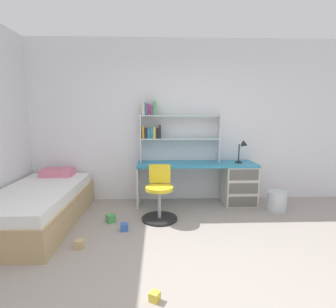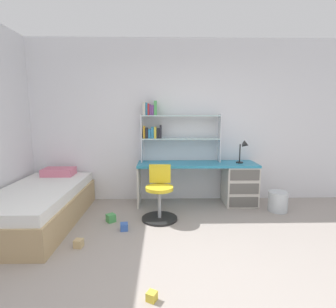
{
  "view_description": "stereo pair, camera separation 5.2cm",
  "coord_description": "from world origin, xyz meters",
  "px_view_note": "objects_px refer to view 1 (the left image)",
  "views": [
    {
      "loc": [
        -0.35,
        -2.09,
        1.53
      ],
      "look_at": [
        -0.22,
        1.48,
        0.98
      ],
      "focal_mm": 27.89,
      "sensor_mm": 36.0,
      "label": 1
    },
    {
      "loc": [
        -0.29,
        -2.09,
        1.53
      ],
      "look_at": [
        -0.22,
        1.48,
        0.98
      ],
      "focal_mm": 27.89,
      "sensor_mm": 36.0,
      "label": 2
    }
  ],
  "objects_px": {
    "desk_lamp": "(243,148)",
    "toy_block_yellow_3": "(155,296)",
    "toy_block_blue_0": "(124,227)",
    "toy_block_natural_2": "(79,244)",
    "waste_bin": "(277,201)",
    "toy_block_green_1": "(111,218)",
    "desk": "(227,181)",
    "swivel_chair": "(159,198)",
    "bookshelf_hutch": "(168,127)",
    "bed_platform": "(38,206)"
  },
  "relations": [
    {
      "from": "desk",
      "to": "toy_block_yellow_3",
      "type": "relative_size",
      "value": 25.85
    },
    {
      "from": "swivel_chair",
      "to": "toy_block_blue_0",
      "type": "xyz_separation_m",
      "value": [
        -0.47,
        -0.38,
        -0.26
      ]
    },
    {
      "from": "bookshelf_hutch",
      "to": "bed_platform",
      "type": "relative_size",
      "value": 0.66
    },
    {
      "from": "bookshelf_hutch",
      "to": "bed_platform",
      "type": "bearing_deg",
      "value": -154.27
    },
    {
      "from": "desk",
      "to": "bookshelf_hutch",
      "type": "height_order",
      "value": "bookshelf_hutch"
    },
    {
      "from": "bed_platform",
      "to": "toy_block_yellow_3",
      "type": "relative_size",
      "value": 26.49
    },
    {
      "from": "bookshelf_hutch",
      "to": "desk",
      "type": "bearing_deg",
      "value": -8.36
    },
    {
      "from": "waste_bin",
      "to": "toy_block_natural_2",
      "type": "relative_size",
      "value": 3.36
    },
    {
      "from": "bed_platform",
      "to": "toy_block_yellow_3",
      "type": "height_order",
      "value": "bed_platform"
    },
    {
      "from": "toy_block_natural_2",
      "to": "desk_lamp",
      "type": "bearing_deg",
      "value": 31.06
    },
    {
      "from": "desk_lamp",
      "to": "waste_bin",
      "type": "relative_size",
      "value": 1.21
    },
    {
      "from": "desk",
      "to": "toy_block_natural_2",
      "type": "relative_size",
      "value": 21.18
    },
    {
      "from": "desk",
      "to": "toy_block_blue_0",
      "type": "bearing_deg",
      "value": -148.15
    },
    {
      "from": "waste_bin",
      "to": "toy_block_blue_0",
      "type": "xyz_separation_m",
      "value": [
        -2.34,
        -0.65,
        -0.11
      ]
    },
    {
      "from": "bookshelf_hutch",
      "to": "toy_block_green_1",
      "type": "bearing_deg",
      "value": -133.94
    },
    {
      "from": "toy_block_natural_2",
      "to": "desk",
      "type": "bearing_deg",
      "value": 34.63
    },
    {
      "from": "toy_block_blue_0",
      "to": "toy_block_green_1",
      "type": "xyz_separation_m",
      "value": [
        -0.23,
        0.28,
        0.01
      ]
    },
    {
      "from": "toy_block_green_1",
      "to": "toy_block_natural_2",
      "type": "xyz_separation_m",
      "value": [
        -0.23,
        -0.72,
        -0.01
      ]
    },
    {
      "from": "toy_block_blue_0",
      "to": "waste_bin",
      "type": "bearing_deg",
      "value": 15.45
    },
    {
      "from": "desk_lamp",
      "to": "toy_block_yellow_3",
      "type": "bearing_deg",
      "value": -122.25
    },
    {
      "from": "bookshelf_hutch",
      "to": "toy_block_yellow_3",
      "type": "bearing_deg",
      "value": -94.47
    },
    {
      "from": "desk",
      "to": "toy_block_yellow_3",
      "type": "height_order",
      "value": "desk"
    },
    {
      "from": "bookshelf_hutch",
      "to": "toy_block_green_1",
      "type": "xyz_separation_m",
      "value": [
        -0.84,
        -0.87,
        -1.25
      ]
    },
    {
      "from": "desk",
      "to": "toy_block_yellow_3",
      "type": "bearing_deg",
      "value": -117.29
    },
    {
      "from": "desk",
      "to": "swivel_chair",
      "type": "relative_size",
      "value": 2.53
    },
    {
      "from": "desk",
      "to": "toy_block_green_1",
      "type": "relative_size",
      "value": 17.73
    },
    {
      "from": "toy_block_green_1",
      "to": "toy_block_natural_2",
      "type": "relative_size",
      "value": 1.19
    },
    {
      "from": "waste_bin",
      "to": "toy_block_yellow_3",
      "type": "distance_m",
      "value": 2.76
    },
    {
      "from": "bookshelf_hutch",
      "to": "desk_lamp",
      "type": "height_order",
      "value": "bookshelf_hutch"
    },
    {
      "from": "swivel_chair",
      "to": "toy_block_natural_2",
      "type": "distance_m",
      "value": 1.26
    },
    {
      "from": "toy_block_blue_0",
      "to": "toy_block_natural_2",
      "type": "height_order",
      "value": "toy_block_blue_0"
    },
    {
      "from": "swivel_chair",
      "to": "toy_block_yellow_3",
      "type": "relative_size",
      "value": 10.2
    },
    {
      "from": "toy_block_blue_0",
      "to": "toy_block_green_1",
      "type": "relative_size",
      "value": 0.88
    },
    {
      "from": "desk_lamp",
      "to": "waste_bin",
      "type": "height_order",
      "value": "desk_lamp"
    },
    {
      "from": "desk_lamp",
      "to": "toy_block_natural_2",
      "type": "relative_size",
      "value": 4.08
    },
    {
      "from": "toy_block_blue_0",
      "to": "desk",
      "type": "bearing_deg",
      "value": 31.85
    },
    {
      "from": "swivel_chair",
      "to": "waste_bin",
      "type": "distance_m",
      "value": 1.9
    },
    {
      "from": "waste_bin",
      "to": "toy_block_yellow_3",
      "type": "relative_size",
      "value": 4.1
    },
    {
      "from": "toy_block_blue_0",
      "to": "swivel_chair",
      "type": "bearing_deg",
      "value": 39.31
    },
    {
      "from": "toy_block_green_1",
      "to": "toy_block_natural_2",
      "type": "distance_m",
      "value": 0.75
    },
    {
      "from": "toy_block_green_1",
      "to": "waste_bin",
      "type": "bearing_deg",
      "value": 8.06
    },
    {
      "from": "bed_platform",
      "to": "toy_block_blue_0",
      "type": "distance_m",
      "value": 1.27
    },
    {
      "from": "desk_lamp",
      "to": "bed_platform",
      "type": "xyz_separation_m",
      "value": [
        -3.09,
        -0.7,
        -0.71
      ]
    },
    {
      "from": "swivel_chair",
      "to": "toy_block_yellow_3",
      "type": "distance_m",
      "value": 1.73
    },
    {
      "from": "waste_bin",
      "to": "toy_block_blue_0",
      "type": "bearing_deg",
      "value": -164.55
    },
    {
      "from": "desk",
      "to": "waste_bin",
      "type": "xyz_separation_m",
      "value": [
        0.72,
        -0.36,
        -0.24
      ]
    },
    {
      "from": "desk",
      "to": "bed_platform",
      "type": "bearing_deg",
      "value": -165.49
    },
    {
      "from": "bed_platform",
      "to": "desk",
      "type": "bearing_deg",
      "value": 14.51
    },
    {
      "from": "desk_lamp",
      "to": "toy_block_yellow_3",
      "type": "relative_size",
      "value": 4.97
    },
    {
      "from": "swivel_chair",
      "to": "bookshelf_hutch",
      "type": "bearing_deg",
      "value": 79.35
    }
  ]
}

